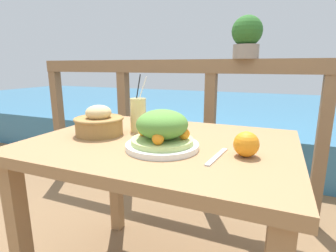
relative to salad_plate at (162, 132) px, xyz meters
name	(u,v)px	position (x,y,z in m)	size (l,w,h in m)	color
patio_table	(161,165)	(-0.05, 0.10, -0.17)	(1.02, 0.76, 0.71)	#997047
railing_fence	(210,109)	(-0.05, 0.91, -0.05)	(2.80, 0.08, 1.04)	brown
sea_backdrop	(247,118)	(-0.05, 3.41, -0.57)	(12.00, 4.00, 0.40)	teal
salad_plate	(162,132)	(0.00, 0.00, 0.00)	(0.26, 0.26, 0.14)	white
drink_glass	(138,115)	(-0.21, 0.20, 0.01)	(0.08, 0.07, 0.25)	#DBCC7F
bread_basket	(99,123)	(-0.33, 0.08, -0.01)	(0.21, 0.21, 0.13)	olive
potted_plant	(247,36)	(0.16, 0.91, 0.40)	(0.18, 0.18, 0.26)	gray
knife	(217,157)	(0.20, -0.01, -0.06)	(0.04, 0.18, 0.00)	silver
orange_near_basket	(246,144)	(0.28, 0.03, -0.02)	(0.08, 0.08, 0.08)	orange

